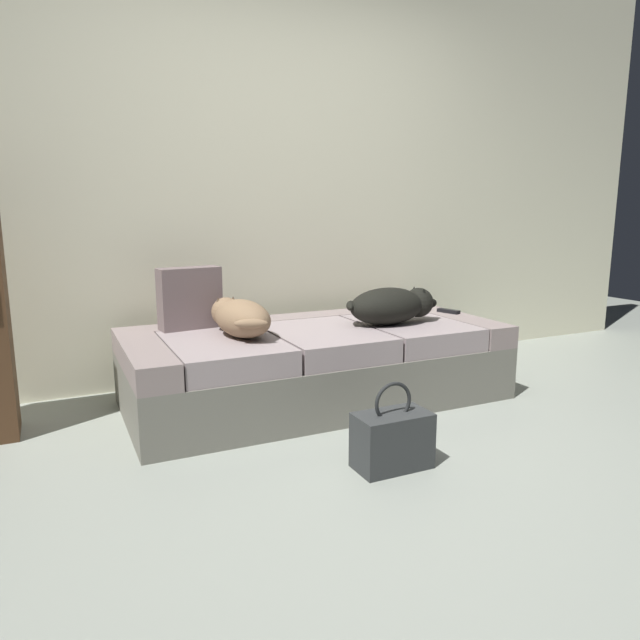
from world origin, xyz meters
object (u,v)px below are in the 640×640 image
(couch, at_px, (316,364))
(handbag, at_px, (392,439))
(dog_tan, at_px, (239,317))
(tv_remote, at_px, (448,311))
(throw_pillow, at_px, (190,298))
(dog_dark, at_px, (392,305))

(couch, height_order, handbag, couch)
(couch, bearing_deg, dog_tan, -176.55)
(tv_remote, relative_size, handbag, 0.40)
(dog_tan, distance_m, handbag, 1.07)
(tv_remote, relative_size, throw_pillow, 0.44)
(dog_dark, distance_m, handbag, 1.08)
(couch, xyz_separation_m, dog_dark, (0.44, -0.10, 0.32))
(couch, xyz_separation_m, dog_tan, (-0.46, -0.03, 0.31))
(dog_dark, height_order, tv_remote, dog_dark)
(tv_remote, bearing_deg, dog_tan, 165.02)
(dog_dark, distance_m, tv_remote, 0.55)
(dog_tan, height_order, throw_pillow, throw_pillow)
(dog_dark, height_order, handbag, dog_dark)
(dog_dark, relative_size, tv_remote, 4.19)
(throw_pillow, bearing_deg, tv_remote, -7.94)
(couch, xyz_separation_m, handbag, (-0.09, -0.94, -0.09))
(tv_remote, bearing_deg, handbag, -154.59)
(dog_dark, bearing_deg, handbag, -121.92)
(dog_tan, relative_size, throw_pillow, 1.68)
(dog_tan, distance_m, dog_dark, 0.90)
(couch, height_order, dog_dark, dog_dark)
(dog_tan, xyz_separation_m, handbag, (0.37, -0.92, -0.40))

